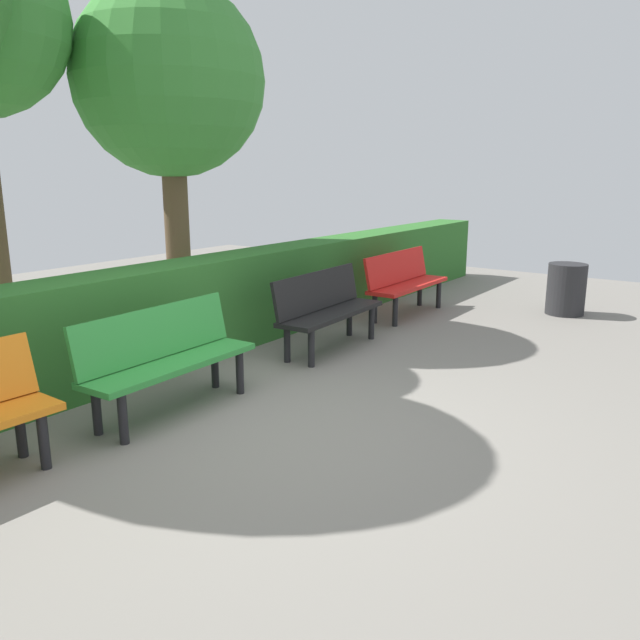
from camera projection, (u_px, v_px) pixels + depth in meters
name	position (u px, v px, depth m)	size (l,w,h in m)	color
ground_plane	(274.00, 426.00, 4.94)	(17.43, 17.43, 0.00)	gray
bench_red	(404.00, 280.00, 8.63)	(1.63, 0.48, 0.86)	red
bench_black	(326.00, 307.00, 6.96)	(1.61, 0.53, 0.86)	black
bench_green	(166.00, 355.00, 5.16)	(1.60, 0.50, 0.86)	#2D8C38
hedge_row	(189.00, 310.00, 6.64)	(13.43, 0.58, 1.03)	#2D6B28
tree_near	(169.00, 83.00, 7.57)	(2.30, 2.30, 4.15)	brown
trash_bin	(566.00, 289.00, 8.69)	(0.51, 0.51, 0.70)	#262628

